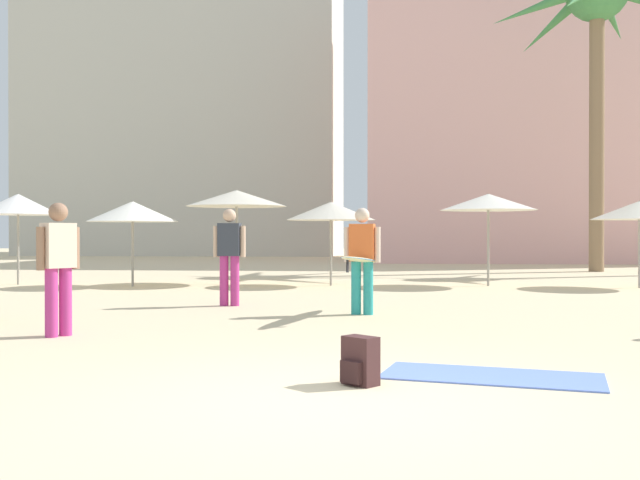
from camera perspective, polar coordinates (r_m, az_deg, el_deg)
ground at (r=5.82m, az=0.98°, el=-12.49°), size 120.00×120.00×0.00m
hotel_pink at (r=39.94m, az=16.74°, el=9.00°), size 17.50×11.89×14.52m
hotel_tower_gray at (r=52.04m, az=-9.86°, el=15.68°), size 19.66×11.86×29.97m
palm_tree_left at (r=28.50m, az=20.73°, el=16.06°), size 7.25×6.64×10.96m
cafe_umbrella_0 at (r=19.44m, az=23.60°, el=2.13°), size 2.30×2.30×2.12m
cafe_umbrella_1 at (r=18.59m, az=0.85°, el=2.26°), size 2.27×2.27×2.13m
cafe_umbrella_2 at (r=18.98m, az=12.95°, el=2.89°), size 2.42×2.42×2.33m
cafe_umbrella_3 at (r=20.57m, az=-22.42°, el=2.58°), size 2.10×2.10×2.36m
cafe_umbrella_4 at (r=19.32m, az=-6.51°, el=3.24°), size 2.64×2.64×2.46m
cafe_umbrella_5 at (r=18.94m, az=-14.37°, el=2.16°), size 2.25×2.25×2.13m
beach_towel at (r=6.99m, az=13.21°, el=-10.26°), size 2.11×1.29×0.01m
backpack at (r=6.43m, az=3.10°, el=-9.42°), size 0.35×0.35×0.42m
person_mid_center at (r=11.80m, az=3.28°, el=-1.37°), size 0.75×2.63×1.73m
person_far_right at (r=13.46m, az=-7.05°, el=-0.97°), size 0.60×0.25×1.77m
person_near_left at (r=9.93m, az=-19.67°, el=-1.70°), size 0.41×0.56×1.71m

